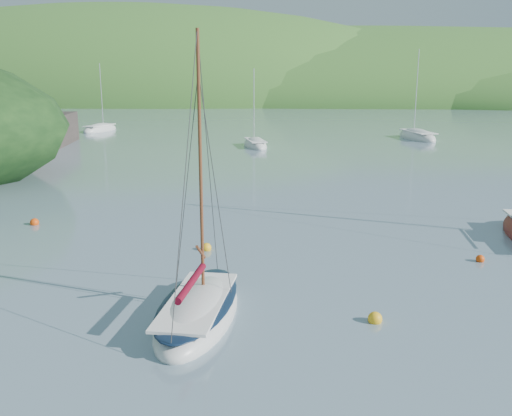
# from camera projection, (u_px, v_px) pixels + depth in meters

# --- Properties ---
(ground) EXTENTS (700.00, 700.00, 0.00)m
(ground) POSITION_uv_depth(u_px,v_px,m) (233.00, 323.00, 19.41)
(ground) COLOR slate
(ground) RESTS_ON ground
(shoreline_hills) EXTENTS (690.00, 135.00, 56.00)m
(shoreline_hills) POSITION_uv_depth(u_px,v_px,m) (276.00, 98.00, 187.19)
(shoreline_hills) COLOR #3B712B
(shoreline_hills) RESTS_ON ground
(daysailer_white) EXTENTS (2.78, 6.90, 10.45)m
(daysailer_white) POSITION_uv_depth(u_px,v_px,m) (198.00, 312.00, 19.79)
(daysailer_white) COLOR silver
(daysailer_white) RESTS_ON ground
(distant_sloop_a) EXTENTS (4.12, 7.03, 9.48)m
(distant_sloop_a) POSITION_uv_depth(u_px,v_px,m) (255.00, 145.00, 65.03)
(distant_sloop_a) COLOR silver
(distant_sloop_a) RESTS_ON ground
(distant_sloop_b) EXTENTS (5.12, 8.96, 12.08)m
(distant_sloop_b) POSITION_uv_depth(u_px,v_px,m) (417.00, 137.00, 72.50)
(distant_sloop_b) COLOR silver
(distant_sloop_b) RESTS_ON ground
(distant_sloop_c) EXTENTS (4.14, 7.65, 10.36)m
(distant_sloop_c) POSITION_uv_depth(u_px,v_px,m) (100.00, 130.00, 82.07)
(distant_sloop_c) COLOR silver
(distant_sloop_c) RESTS_ON ground
(mooring_buoys) EXTENTS (23.51, 11.57, 0.50)m
(mooring_buoys) POSITION_uv_depth(u_px,v_px,m) (218.00, 262.00, 25.37)
(mooring_buoys) COLOR yellow
(mooring_buoys) RESTS_ON ground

